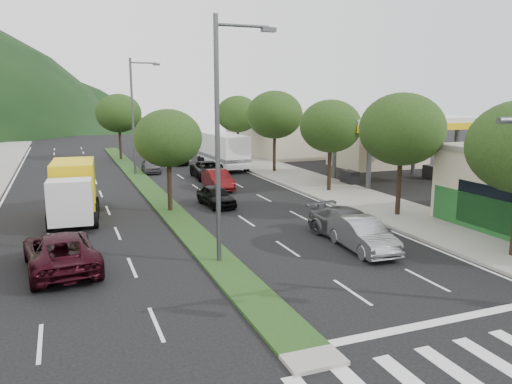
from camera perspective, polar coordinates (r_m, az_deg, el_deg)
name	(u,v)px	position (r m, az deg, el deg)	size (l,w,h in m)	color
ground	(305,353)	(14.40, 5.67, -17.85)	(160.00, 160.00, 0.00)	black
sidewalk_right	(304,180)	(41.14, 5.50, 1.40)	(5.00, 90.00, 0.15)	gray
median	(144,184)	(40.22, -12.64, 0.93)	(1.60, 56.00, 0.12)	#1B3814
gas_canopy	(395,124)	(41.51, 15.63, 7.48)	(12.20, 8.20, 5.25)	silver
bldg_right_far	(285,131)	(60.88, 3.39, 6.95)	(10.00, 16.00, 5.20)	beige
tree_r_b	(402,129)	(29.31, 16.34, 6.88)	(4.80, 4.80, 6.94)	black
tree_r_c	(331,126)	(35.99, 8.52, 7.44)	(4.40, 4.40, 6.48)	black
tree_r_d	(275,115)	(44.92, 2.14, 8.81)	(5.00, 5.00, 7.17)	black
tree_r_e	(238,114)	(54.24, -2.10, 8.89)	(4.60, 4.60, 6.71)	black
tree_med_near	(168,138)	(29.87, -10.03, 6.06)	(4.00, 4.00, 6.02)	black
tree_med_far	(119,113)	(55.53, -15.42, 8.67)	(4.80, 4.80, 6.94)	black
streetlight_near	(222,129)	(20.16, -3.88, 7.15)	(2.60, 0.25, 10.00)	#47494C
streetlight_mid	(135,111)	(44.62, -13.67, 9.01)	(2.60, 0.25, 10.00)	#47494C
sedan_silver	(362,235)	(23.10, 12.06, -4.79)	(1.56, 4.47, 1.47)	gray
suv_maroon	(60,251)	(21.62, -21.45, -6.31)	(2.58, 5.60, 1.56)	black
car_queue_a	(216,196)	(31.64, -4.58, -0.45)	(1.54, 3.83, 1.30)	black
car_queue_b	(349,225)	(24.66, 10.62, -3.72)	(2.07, 5.09, 1.48)	#4F4F54
car_queue_c	(218,180)	(37.22, -4.38, 1.40)	(1.53, 4.38, 1.44)	#550E10
car_queue_d	(208,170)	(42.16, -5.46, 2.51)	(2.36, 5.12, 1.42)	black
car_queue_e	(151,166)	(46.15, -11.96, 2.95)	(1.48, 3.68, 1.25)	#4E4D52
car_queue_f	(178,157)	(51.68, -8.96, 3.96)	(1.89, 4.65, 1.35)	black
box_truck	(74,193)	(29.92, -20.13, -0.07)	(2.96, 6.68, 3.21)	silver
motorhome	(222,150)	(48.02, -3.87, 4.83)	(3.00, 8.66, 3.28)	white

